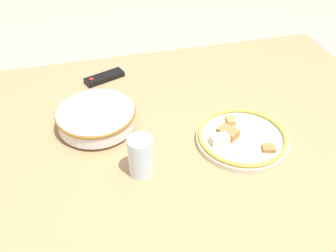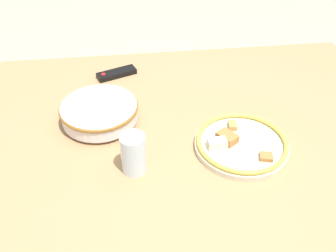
{
  "view_description": "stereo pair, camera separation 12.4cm",
  "coord_description": "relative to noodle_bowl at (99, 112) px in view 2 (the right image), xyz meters",
  "views": [
    {
      "loc": [
        -0.33,
        -0.95,
        1.55
      ],
      "look_at": [
        -0.09,
        -0.02,
        0.76
      ],
      "focal_mm": 42.0,
      "sensor_mm": 36.0,
      "label": 1
    },
    {
      "loc": [
        -0.21,
        -0.98,
        1.55
      ],
      "look_at": [
        -0.09,
        -0.02,
        0.76
      ],
      "focal_mm": 42.0,
      "sensor_mm": 36.0,
      "label": 2
    }
  ],
  "objects": [
    {
      "name": "dining_table",
      "position": [
        0.3,
        -0.08,
        -0.11
      ],
      "size": [
        1.44,
        1.06,
        0.73
      ],
      "color": "tan",
      "rests_on": "ground_plane"
    },
    {
      "name": "noodle_bowl",
      "position": [
        0.0,
        0.0,
        0.0
      ],
      "size": [
        0.26,
        0.26,
        0.07
      ],
      "color": "silver",
      "rests_on": "dining_table"
    },
    {
      "name": "food_plate",
      "position": [
        0.43,
        -0.19,
        -0.02
      ],
      "size": [
        0.29,
        0.29,
        0.04
      ],
      "color": "beige",
      "rests_on": "dining_table"
    },
    {
      "name": "tv_remote",
      "position": [
        0.06,
        0.28,
        -0.03
      ],
      "size": [
        0.16,
        0.1,
        0.02
      ],
      "rotation": [
        0.0,
        0.0,
        1.93
      ],
      "color": "black",
      "rests_on": "dining_table"
    },
    {
      "name": "drinking_glass",
      "position": [
        0.1,
        -0.24,
        0.02
      ],
      "size": [
        0.07,
        0.07,
        0.12
      ],
      "color": "silver",
      "rests_on": "dining_table"
    }
  ]
}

